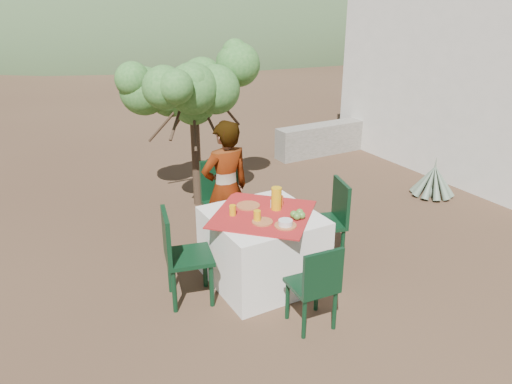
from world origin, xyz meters
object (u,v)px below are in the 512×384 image
chair_left (180,253)px  shrub_tree (196,95)px  chair_far (223,198)px  chair_near (316,284)px  juice_pitcher (276,199)px  agave (433,181)px  table (263,248)px  chair_right (330,218)px  guesthouse (497,73)px  person (226,189)px

chair_left → shrub_tree: (1.12, 2.16, 1.00)m
chair_far → chair_near: (-0.03, -1.91, -0.10)m
chair_left → juice_pitcher: 1.09m
shrub_tree → agave: 3.63m
table → agave: 3.42m
chair_right → guesthouse: bearing=125.8°
person → agave: size_ratio=2.34×
chair_near → person: bearing=-83.2°
shrub_tree → guesthouse: bearing=-6.8°
agave → juice_pitcher: (-3.15, -0.75, 0.65)m
chair_left → guesthouse: guesthouse is taller
chair_near → juice_pitcher: bearing=-95.4°
person → chair_near: bearing=89.9°
agave → person: bearing=-179.1°
chair_right → person: person is taller
person → chair_left: bearing=36.9°
chair_near → juice_pitcher: 1.05m
agave → guesthouse: 2.65m
chair_left → juice_pitcher: size_ratio=4.03×
juice_pitcher → chair_near: bearing=-100.0°
table → chair_right: chair_right is taller
juice_pitcher → guesthouse: bearing=16.5°
person → table: bearing=92.2°
table → guesthouse: 5.83m
table → chair_near: 0.92m
chair_left → chair_near: bearing=-125.1°
chair_far → person: (-0.09, -0.27, 0.23)m
chair_far → agave: 3.31m
chair_right → agave: size_ratio=1.39×
agave → juice_pitcher: 3.31m
chair_near → shrub_tree: shrub_tree is taller
table → person: person is taller
guesthouse → chair_far: bearing=-173.6°
shrub_tree → person: bearing=-101.8°
guesthouse → table: bearing=-163.7°
chair_near → chair_left: (-0.87, 0.99, 0.07)m
person → agave: (3.38, 0.05, -0.56)m
shrub_tree → guesthouse: guesthouse is taller
shrub_tree → agave: shrub_tree is taller
table → shrub_tree: size_ratio=0.68×
chair_near → shrub_tree: size_ratio=0.43×
person → juice_pitcher: person is taller
chair_near → chair_right: 1.27m
table → chair_near: bearing=-89.7°
table → person: size_ratio=0.83×
chair_left → chair_right: 1.72m
chair_near → chair_right: size_ratio=0.89×
table → person: (-0.06, 0.72, 0.40)m
chair_near → agave: 3.73m
person → shrub_tree: (0.32, 1.51, 0.74)m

